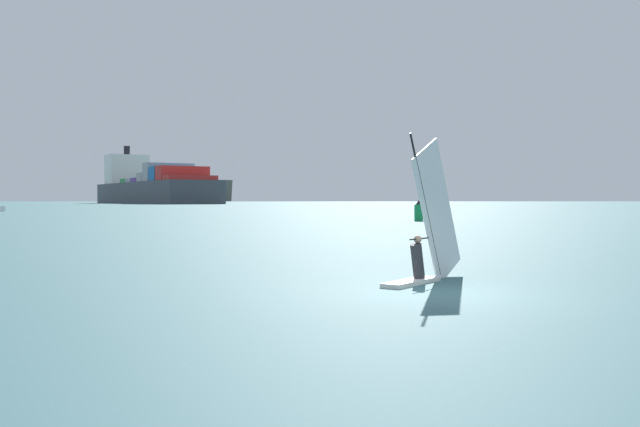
{
  "coord_description": "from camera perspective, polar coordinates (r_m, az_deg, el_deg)",
  "views": [
    {
      "loc": [
        -6.38,
        -16.62,
        2.33
      ],
      "look_at": [
        -0.31,
        12.68,
        1.75
      ],
      "focal_mm": 40.08,
      "sensor_mm": 36.0,
      "label": 1
    }
  ],
  "objects": [
    {
      "name": "ground_plane",
      "position": [
        17.95,
        9.27,
        -6.36
      ],
      "size": [
        4000.0,
        4000.0,
        0.0
      ],
      "primitive_type": "plane",
      "color": "#386066"
    },
    {
      "name": "windsurfer",
      "position": [
        20.61,
        8.53,
        -1.98
      ],
      "size": [
        3.46,
        3.28,
        4.39
      ],
      "rotation": [
        0.0,
        0.0,
        3.9
      ],
      "color": "white",
      "rests_on": "ground_plane"
    },
    {
      "name": "cargo_ship",
      "position": [
        441.92,
        -13.25,
        2.03
      ],
      "size": [
        77.29,
        147.94,
        38.1
      ],
      "rotation": [
        0.0,
        0.0,
        5.05
      ],
      "color": "#3F444C",
      "rests_on": "ground_plane"
    },
    {
      "name": "distant_headland",
      "position": [
        1404.54,
        11.26,
        1.61
      ],
      "size": [
        1353.64,
        611.66,
        29.98
      ],
      "primitive_type": "cube",
      "rotation": [
        0.0,
        0.0,
        0.11
      ],
      "color": "#60665B",
      "rests_on": "ground_plane"
    },
    {
      "name": "channel_buoy",
      "position": [
        78.93,
        7.89,
        0.16
      ],
      "size": [
        0.96,
        0.96,
        2.28
      ],
      "color": "#19994C",
      "rests_on": "ground_plane"
    }
  ]
}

